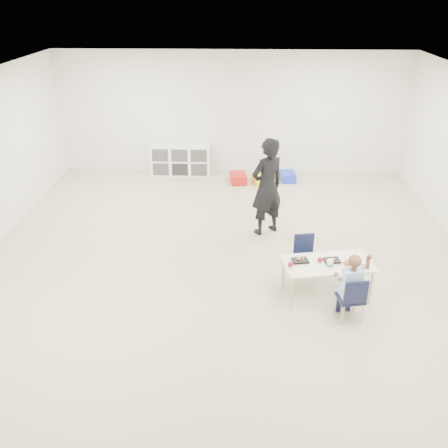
{
  "coord_description": "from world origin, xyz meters",
  "views": [
    {
      "loc": [
        0.23,
        -6.34,
        4.02
      ],
      "look_at": [
        -0.01,
        -0.04,
        0.85
      ],
      "focal_mm": 38.0,
      "sensor_mm": 36.0,
      "label": 1
    }
  ],
  "objects_px": {
    "cubby_shelf": "(181,160)",
    "table": "(326,280)",
    "adult": "(267,187)",
    "chair_near": "(350,297)",
    "child": "(352,285)"
  },
  "relations": [
    {
      "from": "cubby_shelf",
      "to": "adult",
      "type": "height_order",
      "value": "adult"
    },
    {
      "from": "table",
      "to": "adult",
      "type": "xyz_separation_m",
      "value": [
        -0.78,
        1.99,
        0.59
      ]
    },
    {
      "from": "chair_near",
      "to": "adult",
      "type": "relative_size",
      "value": 0.39
    },
    {
      "from": "child",
      "to": "cubby_shelf",
      "type": "xyz_separation_m",
      "value": [
        -2.9,
        5.41,
        -0.19
      ]
    },
    {
      "from": "cubby_shelf",
      "to": "table",
      "type": "bearing_deg",
      "value": -61.49
    },
    {
      "from": "table",
      "to": "child",
      "type": "bearing_deg",
      "value": -74.22
    },
    {
      "from": "child",
      "to": "adult",
      "type": "bearing_deg",
      "value": 102.49
    },
    {
      "from": "table",
      "to": "chair_near",
      "type": "distance_m",
      "value": 0.55
    },
    {
      "from": "chair_near",
      "to": "child",
      "type": "height_order",
      "value": "child"
    },
    {
      "from": "child",
      "to": "cubby_shelf",
      "type": "bearing_deg",
      "value": 108.56
    },
    {
      "from": "table",
      "to": "child",
      "type": "xyz_separation_m",
      "value": [
        0.24,
        -0.5,
        0.25
      ]
    },
    {
      "from": "table",
      "to": "adult",
      "type": "distance_m",
      "value": 2.22
    },
    {
      "from": "cubby_shelf",
      "to": "adult",
      "type": "bearing_deg",
      "value": -57.06
    },
    {
      "from": "adult",
      "to": "child",
      "type": "bearing_deg",
      "value": 78.6
    },
    {
      "from": "child",
      "to": "table",
      "type": "bearing_deg",
      "value": 105.78
    }
  ]
}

